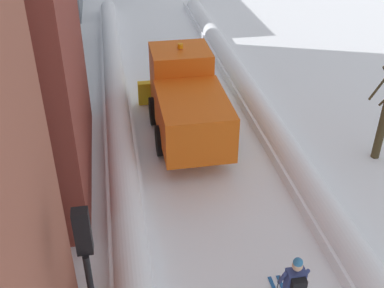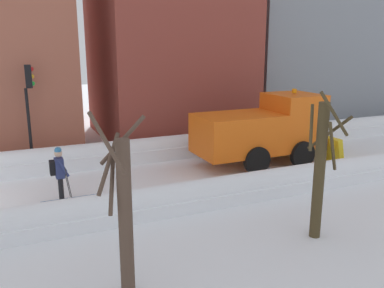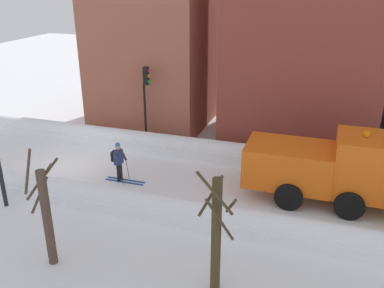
# 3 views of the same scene
# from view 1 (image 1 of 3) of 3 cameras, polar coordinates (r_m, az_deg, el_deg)

# --- Properties ---
(ground_plane) EXTENTS (80.00, 80.00, 0.00)m
(ground_plane) POSITION_cam_1_polar(r_m,az_deg,el_deg) (16.73, 1.17, -1.10)
(ground_plane) COLOR white
(snowbank_left) EXTENTS (1.10, 36.00, 0.99)m
(snowbank_left) POSITION_cam_1_polar(r_m,az_deg,el_deg) (16.26, -8.59, -0.80)
(snowbank_left) COLOR white
(snowbank_left) RESTS_ON ground
(snowbank_right) EXTENTS (1.10, 36.00, 0.90)m
(snowbank_right) POSITION_cam_1_polar(r_m,az_deg,el_deg) (17.25, 10.39, 0.71)
(snowbank_right) COLOR white
(snowbank_right) RESTS_ON ground
(plow_truck) EXTENTS (3.20, 5.98, 3.12)m
(plow_truck) POSITION_cam_1_polar(r_m,az_deg,el_deg) (17.08, -0.65, 5.37)
(plow_truck) COLOR orange
(plow_truck) RESTS_ON ground
(skier) EXTENTS (0.62, 1.80, 1.81)m
(skier) POSITION_cam_1_polar(r_m,az_deg,el_deg) (11.07, 12.32, -16.40)
(skier) COLOR black
(skier) RESTS_ON ground
(traffic_light_pole) EXTENTS (0.28, 0.42, 4.17)m
(traffic_light_pole) POSITION_cam_1_polar(r_m,az_deg,el_deg) (8.76, -12.52, -14.26)
(traffic_light_pole) COLOR black
(traffic_light_pole) RESTS_ON ground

